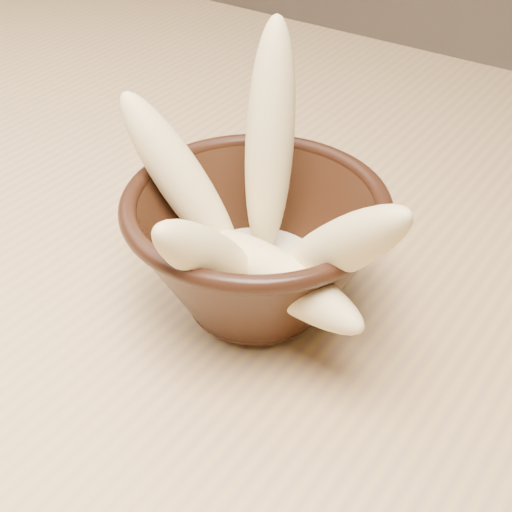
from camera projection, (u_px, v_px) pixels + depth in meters
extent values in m
cube|color=tan|center=(237.00, 205.00, 0.66)|extent=(1.20, 0.80, 0.04)
cylinder|color=tan|center=(116.00, 200.00, 1.35)|extent=(0.05, 0.05, 0.71)
cylinder|color=black|center=(256.00, 302.00, 0.51)|extent=(0.08, 0.08, 0.01)
cylinder|color=black|center=(256.00, 283.00, 0.50)|extent=(0.08, 0.08, 0.01)
torus|color=black|center=(256.00, 204.00, 0.46)|extent=(0.18, 0.18, 0.01)
cylinder|color=#F0E7C1|center=(256.00, 274.00, 0.50)|extent=(0.10, 0.10, 0.01)
ellipsoid|color=#F1D78E|center=(270.00, 141.00, 0.47)|extent=(0.06, 0.08, 0.17)
ellipsoid|color=#F1D78E|center=(182.00, 180.00, 0.48)|extent=(0.11, 0.05, 0.13)
ellipsoid|color=#F1D78E|center=(336.00, 249.00, 0.42)|extent=(0.13, 0.08, 0.13)
ellipsoid|color=#F1D78E|center=(279.00, 277.00, 0.45)|extent=(0.15, 0.07, 0.05)
ellipsoid|color=#F1D78E|center=(210.00, 258.00, 0.43)|extent=(0.04, 0.11, 0.12)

